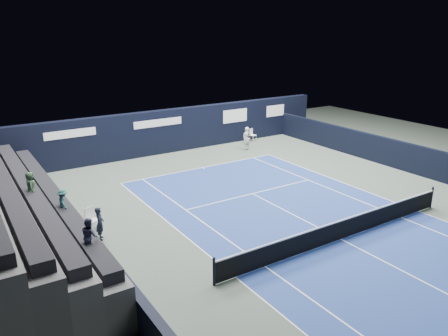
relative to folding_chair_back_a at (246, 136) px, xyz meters
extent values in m
plane|color=#47554B|center=(-6.03, -13.41, -0.56)|extent=(48.00, 48.00, 0.00)
cube|color=navy|center=(-6.03, -15.41, -0.55)|extent=(10.97, 23.77, 0.01)
cube|color=black|center=(4.47, -9.41, 0.34)|extent=(0.30, 22.00, 1.80)
cube|color=silver|center=(0.00, -0.12, -0.17)|extent=(0.38, 0.37, 0.04)
cube|color=silver|center=(0.00, 0.05, 0.06)|extent=(0.37, 0.04, 0.44)
cylinder|color=silver|center=(0.16, 0.03, -0.36)|extent=(0.02, 0.02, 0.39)
cylinder|color=silver|center=(-0.16, 0.04, -0.36)|extent=(0.02, 0.02, 0.39)
cylinder|color=silver|center=(0.15, -0.27, -0.36)|extent=(0.02, 0.02, 0.39)
cylinder|color=silver|center=(-0.17, -0.26, -0.36)|extent=(0.02, 0.02, 0.39)
cube|color=white|center=(0.00, 0.07, 0.13)|extent=(0.30, 0.08, 0.28)
cube|color=white|center=(0.92, 0.34, -0.10)|extent=(0.54, 0.53, 0.04)
cube|color=white|center=(0.85, 0.53, 0.16)|extent=(0.42, 0.17, 0.52)
cylinder|color=white|center=(1.04, 0.57, -0.33)|extent=(0.02, 0.02, 0.45)
cylinder|color=white|center=(0.69, 0.45, -0.33)|extent=(0.02, 0.02, 0.45)
cylinder|color=white|center=(1.15, 0.24, -0.33)|extent=(0.02, 0.02, 0.45)
cylinder|color=white|center=(0.80, 0.12, -0.33)|extent=(0.02, 0.02, 0.45)
cube|color=silver|center=(-14.67, -8.76, -0.07)|extent=(0.58, 0.57, 0.04)
cube|color=silver|center=(-14.74, -8.55, 0.22)|extent=(0.45, 0.18, 0.56)
cylinder|color=silver|center=(-14.54, -8.51, -0.31)|extent=(0.03, 0.03, 0.49)
cylinder|color=silver|center=(-14.92, -8.64, -0.31)|extent=(0.03, 0.03, 0.49)
cylinder|color=silver|center=(-14.42, -8.87, -0.31)|extent=(0.03, 0.03, 0.49)
cylinder|color=silver|center=(-14.80, -9.00, -0.31)|extent=(0.03, 0.03, 0.49)
imported|color=black|center=(-14.65, -9.77, 0.17)|extent=(0.48, 0.61, 1.46)
cube|color=white|center=(-6.03, -3.52, -0.55)|extent=(10.97, 0.06, 0.00)
cube|color=white|center=(-0.54, -15.41, -0.55)|extent=(0.06, 23.77, 0.00)
cube|color=white|center=(-11.51, -15.41, -0.55)|extent=(0.06, 23.77, 0.00)
cube|color=white|center=(-1.91, -15.41, -0.55)|extent=(0.06, 23.77, 0.00)
cube|color=white|center=(-10.14, -15.41, -0.55)|extent=(0.06, 23.77, 0.00)
cube|color=white|center=(-6.03, -9.01, -0.55)|extent=(8.23, 0.06, 0.00)
cube|color=white|center=(-6.03, -15.41, -0.55)|extent=(0.06, 12.80, 0.00)
cube|color=white|center=(-6.03, -3.67, -0.55)|extent=(0.06, 0.30, 0.00)
cylinder|color=black|center=(0.37, -15.41, -0.01)|extent=(0.10, 0.10, 1.10)
cylinder|color=black|center=(-12.43, -15.41, -0.01)|extent=(0.10, 0.10, 1.10)
cube|color=black|center=(-6.03, -15.41, -0.10)|extent=(12.80, 0.03, 0.86)
cube|color=white|center=(-6.03, -15.41, 0.35)|extent=(12.80, 0.05, 0.06)
cube|color=black|center=(-6.03, 1.09, 0.99)|extent=(26.00, 0.60, 3.10)
cube|color=silver|center=(-13.03, 0.77, 1.74)|extent=(3.20, 0.02, 0.50)
cube|color=silver|center=(-7.03, 0.77, 1.74)|extent=(3.60, 0.02, 0.50)
cube|color=silver|center=(-0.53, 0.77, 1.54)|extent=(2.20, 0.02, 1.00)
cube|color=silver|center=(3.47, 0.77, 1.54)|extent=(1.80, 0.02, 0.90)
cube|color=black|center=(-15.53, -9.41, 0.04)|extent=(0.30, 22.00, 1.20)
cube|color=silver|center=(-15.36, -16.41, 0.04)|extent=(0.02, 2.00, 0.45)
cube|color=silver|center=(-15.36, -12.91, 0.04)|extent=(0.02, 2.40, 0.45)
cube|color=silver|center=(-15.36, -9.41, 0.04)|extent=(0.02, 2.00, 0.45)
cube|color=#4D4E50|center=(-16.13, -8.41, 0.27)|extent=(0.90, 16.00, 1.65)
cube|color=#515154|center=(-17.03, -8.41, 0.49)|extent=(0.90, 16.00, 2.10)
cube|color=#454548|center=(-17.93, -8.41, 0.72)|extent=(0.90, 16.00, 2.55)
cube|color=black|center=(-16.13, -8.41, 1.29)|extent=(0.63, 15.20, 0.40)
cube|color=black|center=(-17.03, -8.41, 1.74)|extent=(0.63, 15.20, 0.40)
cube|color=black|center=(-17.93, -8.41, 2.19)|extent=(0.63, 15.20, 0.40)
imported|color=#282B43|center=(-16.13, -13.78, 1.70)|extent=(0.52, 0.63, 1.22)
imported|color=#245255|center=(-16.13, -10.29, 1.64)|extent=(0.42, 0.71, 1.09)
imported|color=#2A472D|center=(-17.03, -9.06, 2.13)|extent=(0.45, 0.62, 1.17)
imported|color=silver|center=(-1.06, -1.49, 0.29)|extent=(0.70, 0.55, 1.70)
cylinder|color=black|center=(-1.21, -1.79, 0.49)|extent=(0.03, 0.29, 0.13)
torus|color=black|center=(-1.21, -2.04, 0.59)|extent=(0.30, 0.13, 0.29)
camera|label=1|loc=(-19.38, -26.82, 8.14)|focal=35.00mm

